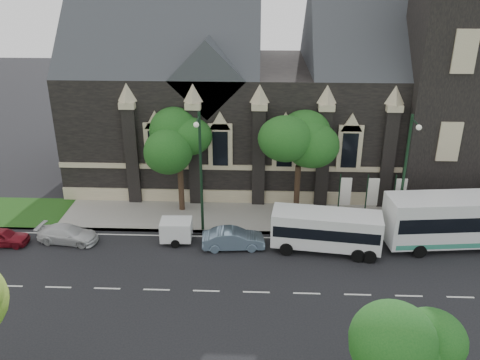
# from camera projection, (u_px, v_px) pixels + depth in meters

# --- Properties ---
(ground) EXTENTS (160.00, 160.00, 0.00)m
(ground) POSITION_uv_depth(u_px,v_px,m) (256.00, 292.00, 29.68)
(ground) COLOR black
(ground) RESTS_ON ground
(sidewalk) EXTENTS (80.00, 5.00, 0.15)m
(sidewalk) POSITION_uv_depth(u_px,v_px,m) (258.00, 217.00, 38.37)
(sidewalk) COLOR gray
(sidewalk) RESTS_ON ground
(museum) EXTENTS (40.00, 17.70, 29.90)m
(museum) POSITION_uv_depth(u_px,v_px,m) (318.00, 87.00, 43.48)
(museum) COLOR black
(museum) RESTS_ON ground
(tree_park_east) EXTENTS (3.40, 3.40, 6.28)m
(tree_park_east) POSITION_uv_depth(u_px,v_px,m) (416.00, 343.00, 19.07)
(tree_park_east) COLOR black
(tree_park_east) RESTS_ON ground
(tree_walk_right) EXTENTS (4.08, 4.08, 7.80)m
(tree_walk_right) POSITION_uv_depth(u_px,v_px,m) (302.00, 142.00, 37.08)
(tree_walk_right) COLOR black
(tree_walk_right) RESTS_ON ground
(tree_walk_left) EXTENTS (3.91, 3.91, 7.64)m
(tree_walk_left) POSITION_uv_depth(u_px,v_px,m) (182.00, 141.00, 37.44)
(tree_walk_left) COLOR black
(tree_walk_left) RESTS_ON ground
(street_lamp_near) EXTENTS (0.36, 1.88, 9.00)m
(street_lamp_near) POSITION_uv_depth(u_px,v_px,m) (406.00, 171.00, 33.78)
(street_lamp_near) COLOR black
(street_lamp_near) RESTS_ON ground
(street_lamp_mid) EXTENTS (0.36, 1.88, 9.00)m
(street_lamp_mid) POSITION_uv_depth(u_px,v_px,m) (200.00, 167.00, 34.31)
(street_lamp_mid) COLOR black
(street_lamp_mid) RESTS_ON ground
(banner_flag_left) EXTENTS (0.90, 0.10, 4.00)m
(banner_flag_left) POSITION_uv_depth(u_px,v_px,m) (343.00, 194.00, 36.76)
(banner_flag_left) COLOR black
(banner_flag_left) RESTS_ON ground
(banner_flag_center) EXTENTS (0.90, 0.10, 4.00)m
(banner_flag_center) POSITION_uv_depth(u_px,v_px,m) (370.00, 195.00, 36.68)
(banner_flag_center) COLOR black
(banner_flag_center) RESTS_ON ground
(banner_flag_right) EXTENTS (0.90, 0.10, 4.00)m
(banner_flag_right) POSITION_uv_depth(u_px,v_px,m) (398.00, 195.00, 36.61)
(banner_flag_right) COLOR black
(banner_flag_right) RESTS_ON ground
(tour_coach) EXTENTS (12.96, 4.01, 3.72)m
(tour_coach) POSITION_uv_depth(u_px,v_px,m) (479.00, 219.00, 33.91)
(tour_coach) COLOR silver
(tour_coach) RESTS_ON ground
(shuttle_bus) EXTENTS (7.48, 3.35, 2.79)m
(shuttle_bus) POSITION_uv_depth(u_px,v_px,m) (326.00, 229.00, 33.48)
(shuttle_bus) COLOR silver
(shuttle_bus) RESTS_ON ground
(box_trailer) EXTENTS (3.13, 1.84, 1.66)m
(box_trailer) POSITION_uv_depth(u_px,v_px,m) (176.00, 230.00, 34.75)
(box_trailer) COLOR silver
(box_trailer) RESTS_ON ground
(sedan) EXTENTS (4.39, 1.87, 1.41)m
(sedan) POSITION_uv_depth(u_px,v_px,m) (233.00, 239.00, 34.08)
(sedan) COLOR slate
(sedan) RESTS_ON ground
(car_far_red) EXTENTS (3.65, 1.59, 1.22)m
(car_far_red) POSITION_uv_depth(u_px,v_px,m) (2.00, 237.00, 34.49)
(car_far_red) COLOR maroon
(car_far_red) RESTS_ON ground
(car_far_white) EXTENTS (4.40, 2.22, 1.22)m
(car_far_white) POSITION_uv_depth(u_px,v_px,m) (68.00, 234.00, 34.87)
(car_far_white) COLOR silver
(car_far_white) RESTS_ON ground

